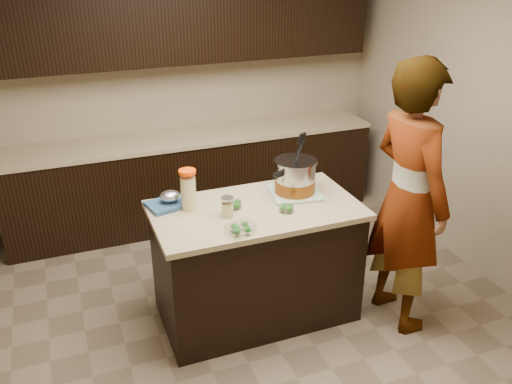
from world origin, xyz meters
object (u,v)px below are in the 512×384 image
(island, at_px, (256,262))
(lemonade_pitcher, at_px, (188,191))
(person, at_px, (409,198))
(stock_pot, at_px, (295,178))

(island, height_order, lemonade_pitcher, lemonade_pitcher)
(lemonade_pitcher, relative_size, person, 0.15)
(stock_pot, distance_m, lemonade_pitcher, 0.79)
(lemonade_pitcher, bearing_deg, person, -21.05)
(stock_pot, distance_m, person, 0.81)
(person, bearing_deg, stock_pot, 48.40)
(lemonade_pitcher, xyz_separation_m, person, (1.42, -0.55, -0.05))
(stock_pot, xyz_separation_m, lemonade_pitcher, (-0.79, 0.04, 0.01))
(person, bearing_deg, lemonade_pitcher, 66.13)
(stock_pot, bearing_deg, lemonade_pitcher, 153.80)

